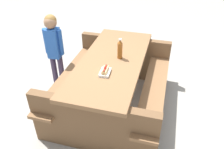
{
  "coord_description": "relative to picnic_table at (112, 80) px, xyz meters",
  "views": [
    {
      "loc": [
        2.04,
        1.33,
        2.18
      ],
      "look_at": [
        0.0,
        0.0,
        0.52
      ],
      "focal_mm": 36.29,
      "sensor_mm": 36.0,
      "label": 1
    }
  ],
  "objects": [
    {
      "name": "ground_plane",
      "position": [
        0.0,
        0.0,
        -0.44
      ],
      "size": [
        30.0,
        30.0,
        0.0
      ],
      "primitive_type": "plane",
      "color": "gray",
      "rests_on": "ground"
    },
    {
      "name": "picnic_table",
      "position": [
        0.0,
        0.0,
        0.0
      ],
      "size": [
        2.14,
        1.88,
        0.75
      ],
      "color": "brown",
      "rests_on": "ground"
    },
    {
      "name": "soda_bottle",
      "position": [
        -0.09,
        0.06,
        0.43
      ],
      "size": [
        0.06,
        0.06,
        0.26
      ],
      "color": "brown",
      "rests_on": "picnic_table"
    },
    {
      "name": "hotdog_tray",
      "position": [
        0.3,
        0.11,
        0.34
      ],
      "size": [
        0.21,
        0.17,
        0.08
      ],
      "color": "white",
      "rests_on": "picnic_table"
    },
    {
      "name": "child_in_coat",
      "position": [
        0.05,
        -0.96,
        0.29
      ],
      "size": [
        0.21,
        0.27,
        1.15
      ],
      "color": "#3F334C",
      "rests_on": "ground"
    }
  ]
}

